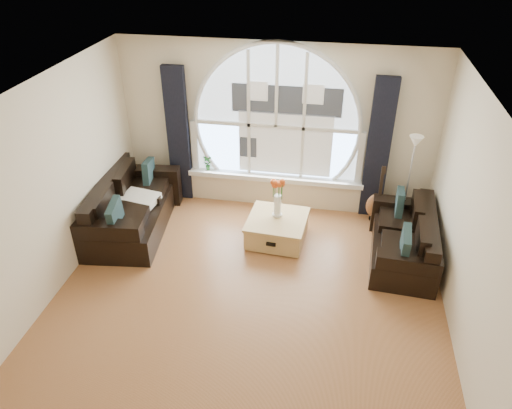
% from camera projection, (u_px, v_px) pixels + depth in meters
% --- Properties ---
extents(ground, '(5.00, 5.50, 0.01)m').
position_uv_depth(ground, '(243.00, 313.00, 6.06)').
color(ground, brown).
rests_on(ground, ground).
extents(ceiling, '(5.00, 5.50, 0.01)m').
position_uv_depth(ceiling, '(240.00, 107.00, 4.63)').
color(ceiling, silver).
rests_on(ceiling, ground).
extents(wall_back, '(5.00, 0.01, 2.70)m').
position_uv_depth(wall_back, '(276.00, 128.00, 7.65)').
color(wall_back, beige).
rests_on(wall_back, ground).
extents(wall_left, '(0.01, 5.50, 2.70)m').
position_uv_depth(wall_left, '(35.00, 203.00, 5.72)').
color(wall_left, beige).
rests_on(wall_left, ground).
extents(wall_right, '(0.01, 5.50, 2.70)m').
position_uv_depth(wall_right, '(479.00, 247.00, 4.97)').
color(wall_right, beige).
rests_on(wall_right, ground).
extents(attic_slope, '(0.92, 5.50, 0.72)m').
position_uv_depth(attic_slope, '(471.00, 158.00, 4.49)').
color(attic_slope, silver).
rests_on(attic_slope, ground).
extents(arched_window, '(2.60, 0.06, 2.15)m').
position_uv_depth(arched_window, '(277.00, 112.00, 7.48)').
color(arched_window, silver).
rests_on(arched_window, wall_back).
extents(window_sill, '(2.90, 0.22, 0.08)m').
position_uv_depth(window_sill, '(274.00, 177.00, 8.00)').
color(window_sill, white).
rests_on(window_sill, wall_back).
extents(window_frame, '(2.76, 0.08, 2.15)m').
position_uv_depth(window_frame, '(276.00, 113.00, 7.45)').
color(window_frame, white).
rests_on(window_frame, wall_back).
extents(neighbor_house, '(1.70, 0.02, 1.50)m').
position_uv_depth(neighbor_house, '(286.00, 121.00, 7.51)').
color(neighbor_house, silver).
rests_on(neighbor_house, wall_back).
extents(curtain_left, '(0.35, 0.12, 2.30)m').
position_uv_depth(curtain_left, '(178.00, 135.00, 7.89)').
color(curtain_left, black).
rests_on(curtain_left, ground).
extents(curtain_right, '(0.35, 0.12, 2.30)m').
position_uv_depth(curtain_right, '(378.00, 150.00, 7.41)').
color(curtain_right, black).
rests_on(curtain_right, ground).
extents(sofa_left, '(1.16, 2.00, 0.85)m').
position_uv_depth(sofa_left, '(132.00, 207.00, 7.43)').
color(sofa_left, black).
rests_on(sofa_left, ground).
extents(sofa_right, '(0.92, 1.68, 0.72)m').
position_uv_depth(sofa_right, '(403.00, 235.00, 6.79)').
color(sofa_right, black).
rests_on(sofa_right, ground).
extents(coffee_chest, '(0.92, 0.92, 0.42)m').
position_uv_depth(coffee_chest, '(277.00, 228.00, 7.28)').
color(coffee_chest, tan).
rests_on(coffee_chest, ground).
extents(throw_blanket, '(0.64, 0.64, 0.10)m').
position_uv_depth(throw_blanket, '(137.00, 202.00, 7.37)').
color(throw_blanket, silver).
rests_on(throw_blanket, sofa_left).
extents(vase_flowers, '(0.24, 0.24, 0.70)m').
position_uv_depth(vase_flowers, '(278.00, 193.00, 7.05)').
color(vase_flowers, white).
rests_on(vase_flowers, coffee_chest).
extents(floor_lamp, '(0.24, 0.24, 1.60)m').
position_uv_depth(floor_lamp, '(408.00, 186.00, 7.18)').
color(floor_lamp, '#B2B2B2').
rests_on(floor_lamp, ground).
extents(guitar, '(0.37, 0.26, 1.06)m').
position_uv_depth(guitar, '(379.00, 194.00, 7.52)').
color(guitar, brown).
rests_on(guitar, ground).
extents(potted_plant, '(0.16, 0.13, 0.27)m').
position_uv_depth(potted_plant, '(207.00, 163.00, 8.08)').
color(potted_plant, '#1E6023').
rests_on(potted_plant, window_sill).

